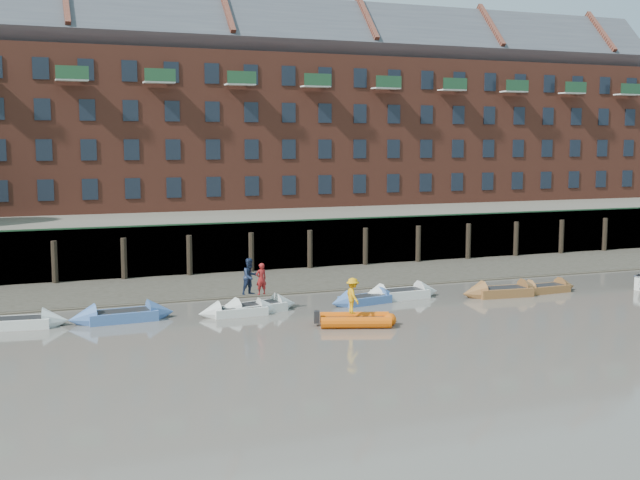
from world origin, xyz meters
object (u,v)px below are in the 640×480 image
person_rib_crew (353,296)px  rowboat_1 (122,316)px  rib_tender (358,320)px  person_rower_a (261,279)px  rowboat_0 (16,323)px  rowboat_2 (239,311)px  rowboat_6 (503,292)px  rowboat_3 (257,307)px  rowboat_7 (545,288)px  person_rower_b (250,276)px  rowboat_5 (400,294)px  rowboat_4 (365,299)px

person_rib_crew → rowboat_1: bearing=65.4°
rib_tender → person_rower_a: person_rower_a is taller
rowboat_0 → person_rib_crew: bearing=-12.2°
rowboat_2 → rowboat_6: (14.70, -0.42, 0.04)m
rowboat_0 → rowboat_6: rowboat_6 is taller
rowboat_3 → rowboat_7: bearing=-13.9°
rowboat_2 → person_rower_b: size_ratio=2.23×
rowboat_2 → rowboat_7: size_ratio=0.97×
rowboat_2 → person_rower_a: 1.94m
rowboat_1 → person_rib_crew: bearing=-29.1°
rowboat_3 → rowboat_6: bearing=-15.0°
rib_tender → person_rower_b: (-3.80, 4.68, 1.51)m
rowboat_3 → person_rib_crew: (3.27, -4.40, 1.16)m
rowboat_0 → person_rower_b: size_ratio=2.55×
rib_tender → rowboat_1: bearing=173.3°
person_rower_a → person_rower_b: bearing=-29.8°
rowboat_0 → rowboat_3: rowboat_0 is taller
rowboat_3 → rowboat_5: (8.21, 0.64, 0.01)m
person_rib_crew → person_rower_a: bearing=35.5°
rowboat_0 → rowboat_4: size_ratio=1.09×
rowboat_3 → rowboat_1: bearing=165.9°
person_rib_crew → person_rower_b: bearing=38.8°
rib_tender → rowboat_5: bearing=66.4°
rowboat_1 → rowboat_2: rowboat_1 is taller
rowboat_3 → rowboat_4: rowboat_3 is taller
rowboat_2 → rowboat_4: (6.86, 0.40, 0.00)m
rowboat_7 → person_rower_b: bearing=173.8°
rib_tender → person_rib_crew: (-0.25, 0.10, 1.12)m
rowboat_6 → rib_tender: (-10.18, -3.69, 0.02)m
rowboat_7 → rowboat_2: bearing=175.8°
rowboat_4 → person_rower_a: size_ratio=2.71×
rowboat_4 → person_rib_crew: person_rib_crew is taller
rowboat_7 → rowboat_0: bearing=174.2°
rowboat_4 → person_rower_a: 5.79m
person_rower_a → rowboat_5: bearing=173.0°
person_rower_a → rowboat_6: bearing=165.0°
rowboat_4 → rowboat_7: rowboat_7 is taller
rowboat_6 → person_rib_crew: (-10.43, -3.59, 1.14)m
person_rib_crew → rowboat_7: bearing=-73.3°
rowboat_0 → rib_tender: bearing=-12.2°
rowboat_6 → rowboat_7: size_ratio=1.16×
rowboat_0 → rib_tender: size_ratio=1.30×
rowboat_2 → person_rower_a: size_ratio=2.59×
rowboat_5 → rowboat_7: 8.45m
rowboat_1 → person_rower_b: 6.39m
rowboat_5 → person_rower_a: bearing=-178.7°
rowboat_0 → person_rower_a: size_ratio=2.96×
rowboat_2 → rowboat_7: (17.57, -0.29, 0.00)m
rowboat_0 → person_rib_crew: person_rib_crew is taller
rowboat_5 → person_rower_a: 8.12m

